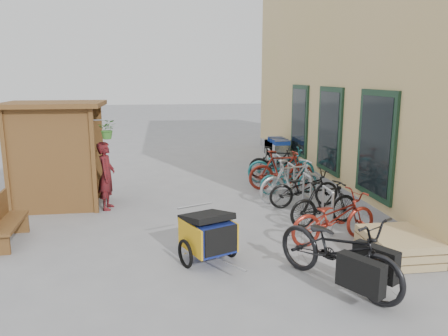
{
  "coord_description": "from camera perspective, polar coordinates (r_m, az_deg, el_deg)",
  "views": [
    {
      "loc": [
        -0.83,
        -7.71,
        2.96
      ],
      "look_at": [
        0.5,
        1.5,
        1.0
      ],
      "focal_mm": 35.0,
      "sensor_mm": 36.0,
      "label": 1
    }
  ],
  "objects": [
    {
      "name": "shopping_carts",
      "position": [
        14.96,
        6.74,
        2.57
      ],
      "size": [
        0.53,
        1.8,
        0.96
      ],
      "color": "silver",
      "rests_on": "ground"
    },
    {
      "name": "ground",
      "position": [
        8.3,
        -1.96,
        -9.0
      ],
      "size": [
        80.0,
        80.0,
        0.0
      ],
      "primitive_type": "plane",
      "color": "gray"
    },
    {
      "name": "cargo_bike",
      "position": [
        6.48,
        14.85,
        -10.37
      ],
      "size": [
        1.71,
        2.19,
        1.11
      ],
      "rotation": [
        0.0,
        0.0,
        0.53
      ],
      "color": "black",
      "rests_on": "ground"
    },
    {
      "name": "bike_1",
      "position": [
        9.01,
        12.97,
        -4.52
      ],
      "size": [
        1.6,
        0.74,
        0.93
      ],
      "primitive_type": "imported",
      "rotation": [
        0.0,
        0.0,
        1.78
      ],
      "color": "black",
      "rests_on": "ground"
    },
    {
      "name": "pallet_stack",
      "position": [
        7.88,
        21.81,
        -9.43
      ],
      "size": [
        1.0,
        1.2,
        0.4
      ],
      "color": "tan",
      "rests_on": "ground"
    },
    {
      "name": "bike_0",
      "position": [
        8.16,
        14.16,
        -6.28
      ],
      "size": [
        1.88,
        1.06,
        0.94
      ],
      "primitive_type": "imported",
      "rotation": [
        0.0,
        0.0,
        1.83
      ],
      "color": "maroon",
      "rests_on": "ground"
    },
    {
      "name": "bike_4",
      "position": [
        11.27,
        8.47,
        -1.33
      ],
      "size": [
        1.6,
        0.7,
        0.81
      ],
      "primitive_type": "imported",
      "rotation": [
        0.0,
        0.0,
        1.67
      ],
      "color": "teal",
      "rests_on": "ground"
    },
    {
      "name": "bike_7",
      "position": [
        12.79,
        6.84,
        0.64
      ],
      "size": [
        1.67,
        0.96,
        0.97
      ],
      "primitive_type": "imported",
      "rotation": [
        0.0,
        0.0,
        1.23
      ],
      "color": "black",
      "rests_on": "ground"
    },
    {
      "name": "child_trailer",
      "position": [
        7.11,
        -2.11,
        -8.47
      ],
      "size": [
        0.99,
        1.5,
        0.88
      ],
      "rotation": [
        0.0,
        0.0,
        0.4
      ],
      "color": "navy",
      "rests_on": "ground"
    },
    {
      "name": "bike_rack",
      "position": [
        10.86,
        8.75,
        -1.25
      ],
      "size": [
        0.05,
        5.35,
        0.86
      ],
      "color": "#A5A8AD",
      "rests_on": "ground"
    },
    {
      "name": "bike_2",
      "position": [
        10.2,
        10.42,
        -2.62
      ],
      "size": [
        1.7,
        0.69,
        0.88
      ],
      "primitive_type": "imported",
      "rotation": [
        0.0,
        0.0,
        1.64
      ],
      "color": "black",
      "rests_on": "ground"
    },
    {
      "name": "bike_6",
      "position": [
        12.41,
        7.47,
        0.33
      ],
      "size": [
        1.95,
        0.86,
        0.99
      ],
      "primitive_type": "imported",
      "rotation": [
        0.0,
        0.0,
        1.46
      ],
      "color": "teal",
      "rests_on": "ground"
    },
    {
      "name": "building",
      "position": [
        14.25,
        23.36,
        13.09
      ],
      "size": [
        6.07,
        13.0,
        7.0
      ],
      "color": "tan",
      "rests_on": "ground"
    },
    {
      "name": "bike_5",
      "position": [
        11.66,
        7.49,
        -0.25
      ],
      "size": [
        1.76,
        0.52,
        1.06
      ],
      "primitive_type": "imported",
      "rotation": [
        0.0,
        0.0,
        1.58
      ],
      "color": "maroon",
      "rests_on": "ground"
    },
    {
      "name": "kiosk",
      "position": [
        10.57,
        -21.56,
        3.4
      ],
      "size": [
        2.49,
        1.65,
        2.4
      ],
      "color": "brown",
      "rests_on": "ground"
    },
    {
      "name": "bench",
      "position": [
        8.78,
        -26.84,
        -6.11
      ],
      "size": [
        0.49,
        1.38,
        0.86
      ],
      "rotation": [
        0.0,
        0.0,
        0.06
      ],
      "color": "brown",
      "rests_on": "ground"
    },
    {
      "name": "bike_3",
      "position": [
        10.55,
        8.91,
        -1.62
      ],
      "size": [
        1.81,
        0.9,
        1.05
      ],
      "primitive_type": "imported",
      "rotation": [
        0.0,
        0.0,
        1.82
      ],
      "color": "silver",
      "rests_on": "ground"
    },
    {
      "name": "person_kiosk",
      "position": [
        10.15,
        -15.1,
        -0.99
      ],
      "size": [
        0.42,
        0.59,
        1.54
      ],
      "primitive_type": "imported",
      "rotation": [
        0.0,
        0.0,
        1.47
      ],
      "color": "maroon",
      "rests_on": "ground"
    }
  ]
}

